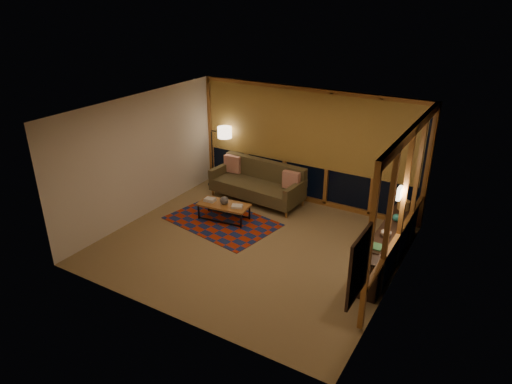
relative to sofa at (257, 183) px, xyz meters
The scene contains 21 objects.
floor 2.12m from the sofa, 62.23° to the right, with size 5.50×5.00×0.01m, color #9F8855.
ceiling 3.06m from the sofa, 62.23° to the right, with size 5.50×5.00×0.01m, color white.
walls 2.26m from the sofa, 62.23° to the right, with size 5.51×5.01×2.70m.
window_wall_back 1.45m from the sofa, 31.68° to the left, with size 5.30×0.16×2.60m, color #AD642E, non-canonical shape.
window_wall_right 3.95m from the sofa, 18.70° to the right, with size 0.16×3.70×2.60m, color #AD642E, non-canonical shape.
wall_art 5.30m from the sofa, 45.06° to the right, with size 0.06×0.74×0.94m, color red, non-canonical shape.
wall_sconce 4.00m from the sofa, 21.10° to the right, with size 0.12×0.18×0.22m, color #FFE1B8, non-canonical shape.
sofa is the anchor object (origin of this frame).
pillow_left 0.91m from the sofa, 163.00° to the left, with size 0.43×0.14×0.43m, color #B03721, non-canonical shape.
pillow_right 0.90m from the sofa, ahead, with size 0.40×0.13×0.40m, color #B03721, non-canonical shape.
area_rug 1.41m from the sofa, 93.91° to the right, with size 2.29×1.53×0.01m, color maroon.
coffee_table 1.25m from the sofa, 95.22° to the right, with size 1.12×0.52×0.37m, color #AD642E, non-canonical shape.
book_stack_a 1.35m from the sofa, 109.93° to the right, with size 0.25×0.20×0.07m, color silver, non-canonical shape.
book_stack_b 1.22m from the sofa, 79.43° to the right, with size 0.26×0.20×0.05m, color silver, non-canonical shape.
ceramic_pot 1.22m from the sofa, 94.77° to the right, with size 0.19×0.19×0.19m, color black.
floor_lamp 1.52m from the sofa, 169.93° to the left, with size 0.53×0.35×1.59m, color black, non-canonical shape.
bookshelf 3.61m from the sofa, 16.91° to the right, with size 0.40×2.77×0.69m, color black, non-canonical shape.
basket 3.45m from the sofa, ahead, with size 0.23×0.23×0.18m, color olive.
teal_bowl 3.54m from the sofa, 11.87° to the right, with size 0.14×0.14×0.14m, color #217068.
vase 3.74m from the sofa, 21.99° to the right, with size 0.18×0.18×0.19m, color #C5B19B.
shelf_book_stack 3.96m from the sofa, 29.03° to the right, with size 0.18×0.25×0.07m, color silver, non-canonical shape.
Camera 1 is at (4.09, -6.72, 4.68)m, focal length 32.00 mm.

